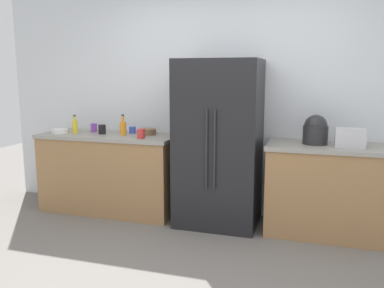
{
  "coord_description": "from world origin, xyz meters",
  "views": [
    {
      "loc": [
        0.95,
        -2.67,
        1.58
      ],
      "look_at": [
        0.0,
        0.42,
        1.02
      ],
      "focal_mm": 37.53,
      "sensor_mm": 36.0,
      "label": 1
    }
  ],
  "objects_px": {
    "cup_d": "(133,130)",
    "bottle_b": "(123,128)",
    "cup_a": "(102,129)",
    "bowl_b": "(60,131)",
    "cup_c": "(141,134)",
    "cup_b": "(94,128)",
    "toaster": "(350,138)",
    "rice_cooker": "(315,130)",
    "bowl_a": "(147,132)",
    "refrigerator": "(219,144)",
    "bottle_a": "(75,126)"
  },
  "relations": [
    {
      "from": "bottle_b",
      "to": "bowl_b",
      "type": "relative_size",
      "value": 1.25
    },
    {
      "from": "rice_cooker",
      "to": "cup_a",
      "type": "bearing_deg",
      "value": -179.72
    },
    {
      "from": "rice_cooker",
      "to": "bottle_a",
      "type": "relative_size",
      "value": 1.36
    },
    {
      "from": "cup_a",
      "to": "bowl_b",
      "type": "bearing_deg",
      "value": -168.86
    },
    {
      "from": "cup_d",
      "to": "cup_a",
      "type": "bearing_deg",
      "value": -153.38
    },
    {
      "from": "bottle_a",
      "to": "cup_b",
      "type": "relative_size",
      "value": 2.12
    },
    {
      "from": "bottle_b",
      "to": "cup_d",
      "type": "distance_m",
      "value": 0.16
    },
    {
      "from": "refrigerator",
      "to": "cup_a",
      "type": "xyz_separation_m",
      "value": [
        -1.38,
        0.03,
        0.09
      ]
    },
    {
      "from": "refrigerator",
      "to": "bottle_b",
      "type": "xyz_separation_m",
      "value": [
        -1.12,
        0.04,
        0.12
      ]
    },
    {
      "from": "cup_c",
      "to": "bottle_a",
      "type": "bearing_deg",
      "value": 172.77
    },
    {
      "from": "cup_c",
      "to": "bowl_a",
      "type": "distance_m",
      "value": 0.26
    },
    {
      "from": "bottle_a",
      "to": "cup_d",
      "type": "bearing_deg",
      "value": 17.37
    },
    {
      "from": "bottle_a",
      "to": "cup_c",
      "type": "height_order",
      "value": "bottle_a"
    },
    {
      "from": "refrigerator",
      "to": "rice_cooker",
      "type": "height_order",
      "value": "refrigerator"
    },
    {
      "from": "bottle_a",
      "to": "bowl_a",
      "type": "bearing_deg",
      "value": 9.76
    },
    {
      "from": "refrigerator",
      "to": "cup_a",
      "type": "height_order",
      "value": "refrigerator"
    },
    {
      "from": "bowl_b",
      "to": "bottle_b",
      "type": "bearing_deg",
      "value": 8.16
    },
    {
      "from": "rice_cooker",
      "to": "cup_d",
      "type": "height_order",
      "value": "rice_cooker"
    },
    {
      "from": "toaster",
      "to": "bowl_a",
      "type": "distance_m",
      "value": 2.14
    },
    {
      "from": "toaster",
      "to": "cup_c",
      "type": "bearing_deg",
      "value": -177.86
    },
    {
      "from": "bottle_b",
      "to": "cup_d",
      "type": "xyz_separation_m",
      "value": [
        0.05,
        0.14,
        -0.05
      ]
    },
    {
      "from": "toaster",
      "to": "cup_c",
      "type": "relative_size",
      "value": 2.71
    },
    {
      "from": "cup_b",
      "to": "cup_d",
      "type": "xyz_separation_m",
      "value": [
        0.48,
        0.04,
        -0.01
      ]
    },
    {
      "from": "refrigerator",
      "to": "rice_cooker",
      "type": "relative_size",
      "value": 5.97
    },
    {
      "from": "refrigerator",
      "to": "bowl_a",
      "type": "relative_size",
      "value": 8.73
    },
    {
      "from": "cup_b",
      "to": "bowl_b",
      "type": "distance_m",
      "value": 0.39
    },
    {
      "from": "cup_d",
      "to": "bowl_b",
      "type": "height_order",
      "value": "cup_d"
    },
    {
      "from": "cup_b",
      "to": "cup_d",
      "type": "relative_size",
      "value": 1.28
    },
    {
      "from": "refrigerator",
      "to": "cup_b",
      "type": "relative_size",
      "value": 17.2
    },
    {
      "from": "cup_d",
      "to": "bowl_a",
      "type": "xyz_separation_m",
      "value": [
        0.21,
        -0.05,
        -0.0
      ]
    },
    {
      "from": "rice_cooker",
      "to": "bottle_a",
      "type": "height_order",
      "value": "rice_cooker"
    },
    {
      "from": "bottle_b",
      "to": "cup_a",
      "type": "distance_m",
      "value": 0.26
    },
    {
      "from": "cup_d",
      "to": "bowl_b",
      "type": "distance_m",
      "value": 0.84
    },
    {
      "from": "refrigerator",
      "to": "bowl_b",
      "type": "xyz_separation_m",
      "value": [
        -1.88,
        -0.07,
        0.06
      ]
    },
    {
      "from": "refrigerator",
      "to": "bowl_a",
      "type": "height_order",
      "value": "refrigerator"
    },
    {
      "from": "cup_c",
      "to": "cup_b",
      "type": "bearing_deg",
      "value": 159.61
    },
    {
      "from": "bowl_b",
      "to": "cup_b",
      "type": "bearing_deg",
      "value": 33.58
    },
    {
      "from": "rice_cooker",
      "to": "bowl_a",
      "type": "distance_m",
      "value": 1.83
    },
    {
      "from": "cup_d",
      "to": "bowl_a",
      "type": "bearing_deg",
      "value": -14.19
    },
    {
      "from": "cup_b",
      "to": "bowl_b",
      "type": "height_order",
      "value": "cup_b"
    },
    {
      "from": "refrigerator",
      "to": "toaster",
      "type": "xyz_separation_m",
      "value": [
        1.27,
        -0.05,
        0.13
      ]
    },
    {
      "from": "bottle_a",
      "to": "cup_d",
      "type": "distance_m",
      "value": 0.67
    },
    {
      "from": "refrigerator",
      "to": "cup_b",
      "type": "distance_m",
      "value": 1.56
    },
    {
      "from": "bowl_a",
      "to": "bowl_b",
      "type": "height_order",
      "value": "bowl_a"
    },
    {
      "from": "cup_d",
      "to": "bottle_b",
      "type": "bearing_deg",
      "value": -108.31
    },
    {
      "from": "cup_d",
      "to": "bowl_b",
      "type": "xyz_separation_m",
      "value": [
        -0.81,
        -0.25,
        -0.01
      ]
    },
    {
      "from": "cup_d",
      "to": "refrigerator",
      "type": "bearing_deg",
      "value": -9.67
    },
    {
      "from": "cup_d",
      "to": "bowl_a",
      "type": "relative_size",
      "value": 0.4
    },
    {
      "from": "cup_c",
      "to": "bottle_b",
      "type": "bearing_deg",
      "value": 150.5
    },
    {
      "from": "rice_cooker",
      "to": "bowl_b",
      "type": "bearing_deg",
      "value": -177.79
    }
  ]
}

